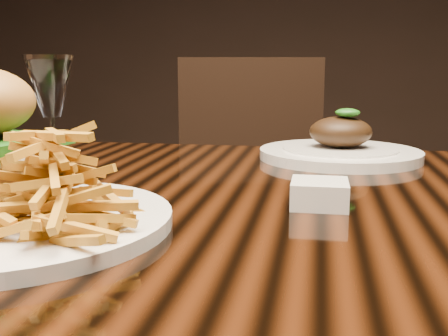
% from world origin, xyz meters
% --- Properties ---
extents(dining_table, '(1.60, 0.90, 0.75)m').
position_xyz_m(dining_table, '(0.00, 0.00, 0.67)').
color(dining_table, black).
rests_on(dining_table, ground).
extents(burger_plate, '(0.33, 0.33, 0.22)m').
position_xyz_m(burger_plate, '(-0.21, -0.19, 0.81)').
color(burger_plate, silver).
rests_on(burger_plate, dining_table).
extents(ramekin, '(0.09, 0.09, 0.03)m').
position_xyz_m(ramekin, '(0.11, -0.04, 0.77)').
color(ramekin, silver).
rests_on(ramekin, dining_table).
extents(wine_glass, '(0.07, 0.07, 0.18)m').
position_xyz_m(wine_glass, '(-0.26, 0.01, 0.89)').
color(wine_glass, white).
rests_on(wine_glass, dining_table).
extents(far_dish, '(0.30, 0.30, 0.10)m').
position_xyz_m(far_dish, '(0.15, 0.32, 0.77)').
color(far_dish, silver).
rests_on(far_dish, dining_table).
extents(chair_far, '(0.54, 0.54, 0.95)m').
position_xyz_m(chair_far, '(-0.09, 0.89, 0.54)').
color(chair_far, black).
rests_on(chair_far, ground).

